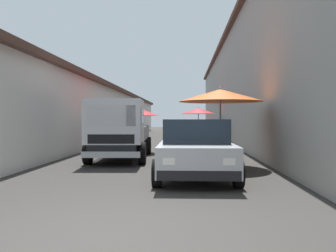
{
  "coord_description": "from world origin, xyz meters",
  "views": [
    {
      "loc": [
        -3.98,
        -1.0,
        1.46
      ],
      "look_at": [
        12.32,
        -0.14,
        1.12
      ],
      "focal_mm": 36.2,
      "sensor_mm": 36.0,
      "label": 1
    }
  ],
  "objects_px": {
    "vendor_in_shade": "(106,129)",
    "parked_scooter": "(199,137)",
    "plastic_stool": "(131,139)",
    "hatchback_car": "(195,148)",
    "fruit_stall_far_right": "(220,104)",
    "delivery_truck": "(118,131)",
    "fruit_stall_far_left": "(131,116)",
    "vendor_by_crates": "(134,138)",
    "fruit_stall_near_left": "(199,115)"
  },
  "relations": [
    {
      "from": "vendor_in_shade",
      "to": "parked_scooter",
      "type": "distance_m",
      "value": 5.35
    },
    {
      "from": "plastic_stool",
      "to": "hatchback_car",
      "type": "bearing_deg",
      "value": -162.04
    },
    {
      "from": "fruit_stall_far_right",
      "to": "delivery_truck",
      "type": "xyz_separation_m",
      "value": [
        0.89,
        3.36,
        -0.89
      ]
    },
    {
      "from": "hatchback_car",
      "to": "fruit_stall_far_right",
      "type": "bearing_deg",
      "value": -22.78
    },
    {
      "from": "hatchback_car",
      "to": "fruit_stall_far_left",
      "type": "bearing_deg",
      "value": 23.3
    },
    {
      "from": "hatchback_car",
      "to": "vendor_in_shade",
      "type": "xyz_separation_m",
      "value": [
        7.87,
        4.15,
        0.22
      ]
    },
    {
      "from": "delivery_truck",
      "to": "hatchback_car",
      "type": "bearing_deg",
      "value": -138.42
    },
    {
      "from": "vendor_by_crates",
      "to": "vendor_in_shade",
      "type": "distance_m",
      "value": 6.19
    },
    {
      "from": "vendor_in_shade",
      "to": "plastic_stool",
      "type": "relative_size",
      "value": 3.81
    },
    {
      "from": "vendor_in_shade",
      "to": "vendor_by_crates",
      "type": "bearing_deg",
      "value": -158.46
    },
    {
      "from": "fruit_stall_far_left",
      "to": "fruit_stall_near_left",
      "type": "relative_size",
      "value": 1.03
    },
    {
      "from": "fruit_stall_far_right",
      "to": "plastic_stool",
      "type": "xyz_separation_m",
      "value": [
        8.15,
        4.11,
        -1.6
      ]
    },
    {
      "from": "fruit_stall_far_right",
      "to": "parked_scooter",
      "type": "bearing_deg",
      "value": 2.19
    },
    {
      "from": "fruit_stall_far_left",
      "to": "delivery_truck",
      "type": "distance_m",
      "value": 3.28
    },
    {
      "from": "fruit_stall_far_left",
      "to": "fruit_stall_far_right",
      "type": "relative_size",
      "value": 0.94
    },
    {
      "from": "fruit_stall_near_left",
      "to": "vendor_by_crates",
      "type": "distance_m",
      "value": 13.38
    },
    {
      "from": "fruit_stall_near_left",
      "to": "parked_scooter",
      "type": "xyz_separation_m",
      "value": [
        -4.76,
        0.16,
        -1.32
      ]
    },
    {
      "from": "fruit_stall_far_right",
      "to": "vendor_in_shade",
      "type": "distance_m",
      "value": 7.78
    },
    {
      "from": "fruit_stall_far_left",
      "to": "parked_scooter",
      "type": "distance_m",
      "value": 5.49
    },
    {
      "from": "fruit_stall_near_left",
      "to": "delivery_truck",
      "type": "distance_m",
      "value": 12.79
    },
    {
      "from": "fruit_stall_near_left",
      "to": "plastic_stool",
      "type": "distance_m",
      "value": 6.61
    },
    {
      "from": "fruit_stall_far_left",
      "to": "parked_scooter",
      "type": "height_order",
      "value": "fruit_stall_far_left"
    },
    {
      "from": "fruit_stall_far_right",
      "to": "plastic_stool",
      "type": "distance_m",
      "value": 9.26
    },
    {
      "from": "vendor_by_crates",
      "to": "hatchback_car",
      "type": "bearing_deg",
      "value": -138.39
    },
    {
      "from": "fruit_stall_far_left",
      "to": "fruit_stall_near_left",
      "type": "height_order",
      "value": "fruit_stall_near_left"
    },
    {
      "from": "hatchback_car",
      "to": "parked_scooter",
      "type": "distance_m",
      "value": 10.47
    },
    {
      "from": "delivery_truck",
      "to": "plastic_stool",
      "type": "height_order",
      "value": "delivery_truck"
    },
    {
      "from": "vendor_in_shade",
      "to": "parked_scooter",
      "type": "bearing_deg",
      "value": -60.96
    },
    {
      "from": "parked_scooter",
      "to": "fruit_stall_far_right",
      "type": "bearing_deg",
      "value": -177.81
    },
    {
      "from": "delivery_truck",
      "to": "parked_scooter",
      "type": "height_order",
      "value": "delivery_truck"
    },
    {
      "from": "fruit_stall_far_left",
      "to": "parked_scooter",
      "type": "relative_size",
      "value": 1.45
    },
    {
      "from": "fruit_stall_far_right",
      "to": "parked_scooter",
      "type": "relative_size",
      "value": 1.53
    },
    {
      "from": "vendor_in_shade",
      "to": "parked_scooter",
      "type": "relative_size",
      "value": 0.98
    },
    {
      "from": "vendor_in_shade",
      "to": "fruit_stall_far_left",
      "type": "bearing_deg",
      "value": -139.37
    },
    {
      "from": "fruit_stall_far_left",
      "to": "delivery_truck",
      "type": "bearing_deg",
      "value": -178.48
    },
    {
      "from": "plastic_stool",
      "to": "parked_scooter",
      "type": "bearing_deg",
      "value": -84.86
    },
    {
      "from": "fruit_stall_far_right",
      "to": "vendor_in_shade",
      "type": "xyz_separation_m",
      "value": [
        5.9,
        4.98,
        -0.96
      ]
    },
    {
      "from": "hatchback_car",
      "to": "vendor_by_crates",
      "type": "height_order",
      "value": "vendor_by_crates"
    },
    {
      "from": "fruit_stall_near_left",
      "to": "delivery_truck",
      "type": "height_order",
      "value": "fruit_stall_near_left"
    },
    {
      "from": "fruit_stall_far_left",
      "to": "vendor_in_shade",
      "type": "bearing_deg",
      "value": 40.63
    },
    {
      "from": "vendor_in_shade",
      "to": "hatchback_car",
      "type": "bearing_deg",
      "value": -152.19
    },
    {
      "from": "plastic_stool",
      "to": "delivery_truck",
      "type": "bearing_deg",
      "value": -174.17
    },
    {
      "from": "fruit_stall_far_right",
      "to": "parked_scooter",
      "type": "distance_m",
      "value": 8.62
    },
    {
      "from": "fruit_stall_far_left",
      "to": "vendor_in_shade",
      "type": "distance_m",
      "value": 2.43
    },
    {
      "from": "fruit_stall_far_right",
      "to": "plastic_stool",
      "type": "bearing_deg",
      "value": 26.74
    },
    {
      "from": "fruit_stall_near_left",
      "to": "vendor_in_shade",
      "type": "xyz_separation_m",
      "value": [
        -7.35,
        4.82,
        -0.81
      ]
    },
    {
      "from": "fruit_stall_far_right",
      "to": "plastic_stool",
      "type": "height_order",
      "value": "fruit_stall_far_right"
    },
    {
      "from": "hatchback_car",
      "to": "plastic_stool",
      "type": "relative_size",
      "value": 9.03
    },
    {
      "from": "fruit_stall_far_right",
      "to": "hatchback_car",
      "type": "xyz_separation_m",
      "value": [
        -1.97,
        0.83,
        -1.19
      ]
    },
    {
      "from": "hatchback_car",
      "to": "delivery_truck",
      "type": "height_order",
      "value": "delivery_truck"
    }
  ]
}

